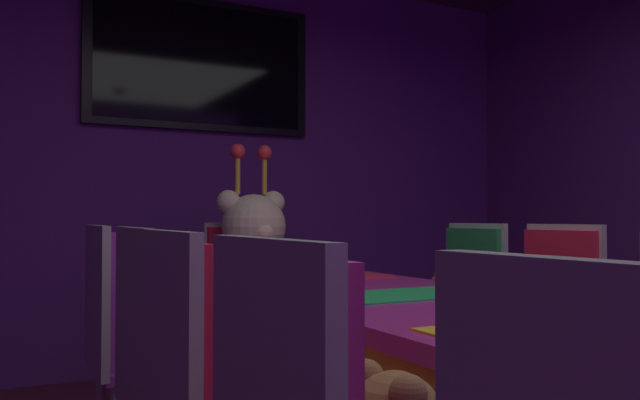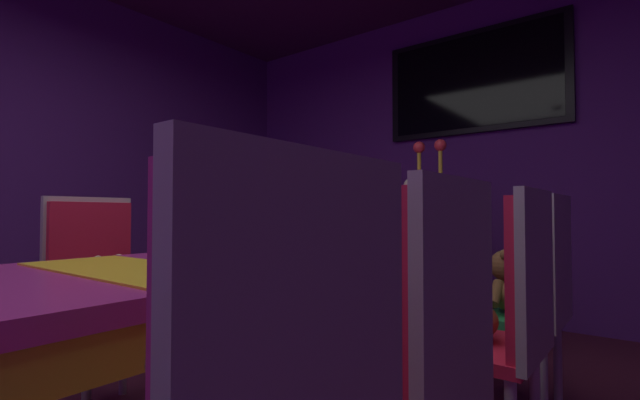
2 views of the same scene
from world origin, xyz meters
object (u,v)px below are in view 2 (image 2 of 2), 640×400
teddy_right_5 (505,285)px  banquet_table (126,297)px  teddy_right_4 (468,308)px  throne_chair (437,257)px  wall_tv (473,82)px  chair_left_5 (265,259)px  teddy_left_3 (110,288)px  teddy_left_4 (209,271)px  chair_left_4 (193,268)px  chair_right_3 (424,350)px  king_teddy_bear (427,234)px  chair_right_5 (540,285)px  chair_right_4 (511,306)px  chair_left_3 (95,279)px  teddy_right_3 (369,340)px

teddy_right_5 → banquet_table: bearing=63.7°
teddy_right_4 → throne_chair: bearing=-63.6°
teddy_right_4 → teddy_right_5: 0.54m
banquet_table → wall_tv: 3.40m
banquet_table → chair_left_5: chair_left_5 is taller
chair_left_5 → teddy_left_3: bearing=-83.3°
teddy_left_4 → teddy_left_3: bearing=-93.3°
chair_left_4 → teddy_left_4: bearing=0.0°
chair_right_3 → king_teddy_bear: bearing=-66.3°
chair_right_5 → chair_right_4: bearing=91.7°
banquet_table → throne_chair: throne_chair is taller
banquet_table → teddy_left_4: 1.08m
chair_left_3 → teddy_left_4: size_ratio=2.94×
teddy_left_3 → teddy_left_4: (0.03, 0.53, 0.02)m
chair_right_3 → banquet_table: bearing=17.4°
chair_left_5 → throne_chair: 1.23m
teddy_left_4 → teddy_right_5: (1.38, 0.58, -0.01)m
chair_left_3 → chair_right_3: bearing=-1.6°
chair_left_4 → chair_right_4: same height
teddy_right_4 → wall_tv: size_ratio=0.18×
teddy_left_3 → teddy_right_3: (1.39, -0.05, 0.02)m
chair_right_4 → chair_right_5: bearing=-88.3°
teddy_right_3 → chair_left_4: bearing=-20.9°
teddy_right_3 → wall_tv: wall_tv is taller
chair_right_3 → chair_right_5: same height
chair_left_3 → wall_tv: (0.85, 2.80, 1.45)m
teddy_left_4 → chair_right_5: chair_right_5 is taller
king_teddy_bear → chair_right_3: bearing=23.7°
teddy_left_3 → teddy_right_4: 1.54m
banquet_table → chair_right_3: bearing=17.4°
chair_right_4 → throne_chair: size_ratio=1.00×
teddy_left_3 → chair_right_4: 1.67m
king_teddy_bear → chair_left_4: bearing=-32.4°
teddy_left_3 → teddy_right_5: 1.79m
chair_left_3 → teddy_left_4: chair_left_3 is taller
chair_left_5 → throne_chair: size_ratio=1.00×
teddy_left_3 → wall_tv: 3.25m
chair_left_4 → chair_right_5: 1.77m
chair_left_4 → wall_tv: wall_tv is taller
chair_left_4 → chair_right_3: (1.65, -0.58, 0.00)m
teddy_left_4 → chair_left_5: (-0.16, 0.58, 0.00)m
teddy_right_3 → chair_right_4: chair_right_4 is taller
banquet_table → teddy_right_5: teddy_right_5 is taller
chair_left_4 → teddy_right_4: chair_left_4 is taller
banquet_table → chair_left_5: 1.65m
king_teddy_bear → chair_left_5: bearing=-49.5°
teddy_right_4 → wall_tv: (-0.72, 2.24, 1.48)m
chair_left_4 → chair_right_5: same height
teddy_left_4 → wall_tv: 2.78m
chair_left_5 → teddy_right_3: size_ratio=2.96×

